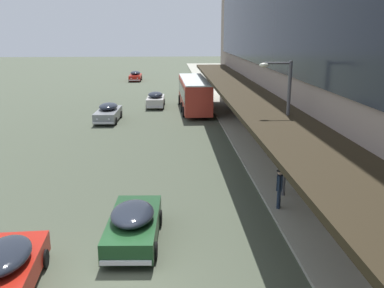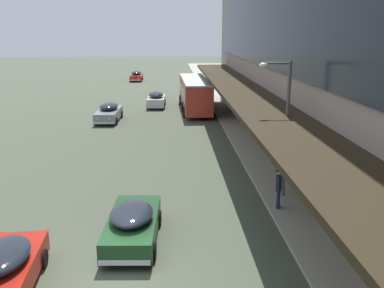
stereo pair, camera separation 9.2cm
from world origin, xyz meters
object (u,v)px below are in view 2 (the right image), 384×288
object	(u,v)px
sedan_far_back	(156,99)
sedan_lead_near	(136,76)
sedan_trailing_near	(109,112)
pedestrian_at_kerb	(279,186)
transit_bus_kerbside_front	(195,92)
sedan_second_mid	(133,223)
sedan_second_near	(2,272)
street_lamp	(283,119)

from	to	relation	value
sedan_far_back	sedan_lead_near	xyz separation A→B (m)	(-3.84, 24.25, -0.05)
sedan_trailing_near	pedestrian_at_kerb	xyz separation A→B (m)	(10.21, -20.18, 0.39)
transit_bus_kerbside_front	sedan_far_back	world-z (taller)	transit_bus_kerbside_front
sedan_lead_near	sedan_second_mid	bearing A→B (deg)	-85.99
sedan_second_near	street_lamp	distance (m)	13.02
sedan_second_mid	pedestrian_at_kerb	size ratio (longest dim) A/B	2.55
sedan_lead_near	sedan_second_mid	xyz separation A→B (m)	(3.78, -53.85, -0.01)
sedan_trailing_near	pedestrian_at_kerb	world-z (taller)	pedestrian_at_kerb
sedan_second_mid	street_lamp	bearing A→B (deg)	30.90
transit_bus_kerbside_front	sedan_trailing_near	distance (m)	9.31
street_lamp	sedan_second_mid	bearing A→B (deg)	-149.10
sedan_trailing_near	sedan_second_near	size ratio (longest dim) A/B	1.02
transit_bus_kerbside_front	pedestrian_at_kerb	distance (m)	25.05
sedan_far_back	sedan_trailing_near	bearing A→B (deg)	-120.15
transit_bus_kerbside_front	sedan_trailing_near	xyz separation A→B (m)	(-7.93, -4.76, -1.04)
sedan_trailing_near	sedan_second_near	xyz separation A→B (m)	(0.24, -25.84, -0.06)
sedan_trailing_near	sedan_second_mid	world-z (taller)	sedan_trailing_near
transit_bus_kerbside_front	sedan_second_mid	size ratio (longest dim) A/B	2.35
sedan_second_mid	pedestrian_at_kerb	bearing A→B (deg)	21.90
pedestrian_at_kerb	street_lamp	size ratio (longest dim) A/B	0.29
transit_bus_kerbside_front	sedan_trailing_near	size ratio (longest dim) A/B	2.19
transit_bus_kerbside_front	sedan_second_near	xyz separation A→B (m)	(-7.69, -30.61, -1.09)
sedan_trailing_near	sedan_second_near	world-z (taller)	sedan_trailing_near
transit_bus_kerbside_front	sedan_second_mid	distance (m)	27.77
sedan_lead_near	sedan_second_mid	distance (m)	53.99
sedan_second_mid	transit_bus_kerbside_front	bearing A→B (deg)	81.75
pedestrian_at_kerb	sedan_second_near	bearing A→B (deg)	-150.39
sedan_far_back	sedan_lead_near	size ratio (longest dim) A/B	0.96
sedan_trailing_near	pedestrian_at_kerb	size ratio (longest dim) A/B	2.74
sedan_second_near	street_lamp	world-z (taller)	street_lamp
sedan_far_back	sedan_second_mid	xyz separation A→B (m)	(-0.06, -29.60, -0.05)
transit_bus_kerbside_front	sedan_second_near	world-z (taller)	transit_bus_kerbside_front
sedan_second_near	street_lamp	size ratio (longest dim) A/B	0.78
sedan_second_mid	street_lamp	distance (m)	8.41
sedan_trailing_near	sedan_far_back	distance (m)	7.99
transit_bus_kerbside_front	pedestrian_at_kerb	world-z (taller)	transit_bus_kerbside_front
transit_bus_kerbside_front	sedan_second_mid	xyz separation A→B (m)	(-3.98, -27.46, -1.07)
sedan_trailing_near	sedan_second_near	distance (m)	25.84
sedan_trailing_near	sedan_far_back	xyz separation A→B (m)	(4.01, 6.91, 0.02)
sedan_trailing_near	sedan_lead_near	bearing A→B (deg)	89.68
transit_bus_kerbside_front	sedan_far_back	distance (m)	4.58
transit_bus_kerbside_front	sedan_trailing_near	bearing A→B (deg)	-149.00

